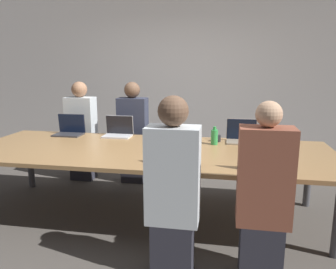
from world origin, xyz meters
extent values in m
plane|color=#4C4742|center=(0.00, 0.00, 0.00)|extent=(24.00, 24.00, 0.00)
cube|color=#BCB7B2|center=(0.00, 2.36, 1.40)|extent=(12.00, 0.06, 2.80)
cube|color=#9E7547|center=(0.00, 0.00, 0.73)|extent=(3.93, 1.44, 0.04)
cylinder|color=#4C4C51|center=(-1.78, 0.54, 0.35)|extent=(0.08, 0.08, 0.71)
cylinder|color=#4C4C51|center=(1.78, 0.54, 0.35)|extent=(0.08, 0.08, 0.71)
cube|color=#333338|center=(-1.19, 0.51, 0.76)|extent=(0.36, 0.24, 0.02)
cube|color=#333338|center=(-1.19, 0.63, 0.89)|extent=(0.36, 0.03, 0.25)
cube|color=#0F1933|center=(-1.19, 0.62, 0.89)|extent=(0.36, 0.03, 0.24)
cube|color=#2D2D38|center=(-1.22, 0.98, 0.23)|extent=(0.32, 0.24, 0.45)
cube|color=silver|center=(-1.22, 0.98, 0.82)|extent=(0.40, 0.24, 0.75)
sphere|color=#9E7051|center=(-1.22, 0.98, 1.31)|extent=(0.22, 0.22, 0.22)
cube|color=gray|center=(1.00, 0.47, 0.76)|extent=(0.34, 0.25, 0.02)
cube|color=gray|center=(1.00, 0.59, 0.89)|extent=(0.34, 0.06, 0.25)
cube|color=#0F1933|center=(1.00, 0.58, 0.89)|extent=(0.34, 0.06, 0.25)
cylinder|color=#232328|center=(0.72, 0.51, 0.79)|extent=(0.08, 0.08, 0.08)
cylinder|color=green|center=(0.69, 0.35, 0.83)|extent=(0.08, 0.08, 0.17)
cylinder|color=green|center=(0.69, 0.35, 0.94)|extent=(0.04, 0.04, 0.04)
cube|color=#333338|center=(0.41, -0.46, 0.76)|extent=(0.34, 0.26, 0.02)
cube|color=#333338|center=(0.41, -0.55, 0.89)|extent=(0.35, 0.11, 0.25)
cube|color=silver|center=(0.41, -0.54, 0.89)|extent=(0.34, 0.10, 0.24)
cube|color=#2D2D38|center=(0.43, -1.02, 0.23)|extent=(0.32, 0.24, 0.45)
cube|color=silver|center=(0.43, -1.02, 0.82)|extent=(0.40, 0.24, 0.75)
sphere|color=brown|center=(0.43, -1.02, 1.31)|extent=(0.23, 0.23, 0.23)
cube|color=silver|center=(1.13, -0.43, 0.76)|extent=(0.33, 0.22, 0.02)
cube|color=silver|center=(1.13, -0.54, 0.88)|extent=(0.34, 0.03, 0.23)
cube|color=#0F1933|center=(1.13, -0.53, 0.88)|extent=(0.33, 0.03, 0.22)
cube|color=#2D2D38|center=(1.11, -0.93, 0.23)|extent=(0.32, 0.24, 0.45)
cube|color=brown|center=(1.11, -0.93, 0.82)|extent=(0.40, 0.24, 0.75)
sphere|color=tan|center=(1.11, -0.93, 1.29)|extent=(0.19, 0.19, 0.19)
cube|color=silver|center=(-0.54, 0.53, 0.76)|extent=(0.35, 0.23, 0.02)
cube|color=silver|center=(-0.54, 0.65, 0.89)|extent=(0.36, 0.03, 0.24)
cube|color=black|center=(-0.54, 0.64, 0.88)|extent=(0.35, 0.03, 0.23)
cube|color=#2D2D38|center=(-0.47, 1.01, 0.23)|extent=(0.32, 0.24, 0.45)
cube|color=#33384C|center=(-0.47, 1.01, 0.82)|extent=(0.40, 0.24, 0.75)
sphere|color=brown|center=(-0.47, 1.01, 1.31)|extent=(0.22, 0.22, 0.22)
cube|color=black|center=(0.03, -0.05, 0.77)|extent=(0.05, 0.15, 0.05)
cube|color=silver|center=(0.35, -0.03, 0.76)|extent=(0.19, 0.20, 0.02)
camera|label=1|loc=(0.81, -3.33, 1.63)|focal=35.00mm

